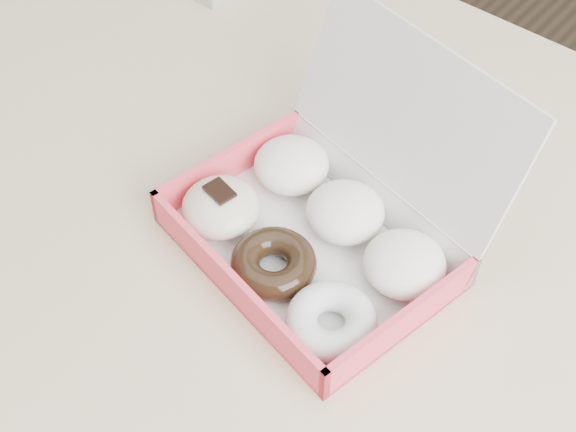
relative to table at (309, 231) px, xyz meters
The scene contains 2 objects.
table is the anchor object (origin of this frame).
donut_box 0.14m from the table, 44.24° to the right, with size 0.31×0.30×0.19m.
Camera 1 is at (0.36, -0.47, 1.40)m, focal length 50.00 mm.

